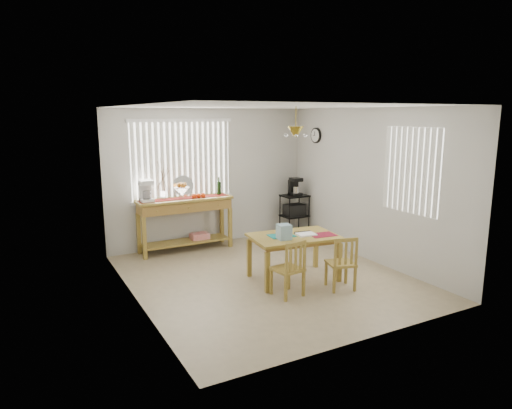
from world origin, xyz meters
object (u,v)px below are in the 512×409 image
dining_table (294,240)px  chair_right (342,263)px  sideboard (186,211)px  wire_cart (294,212)px  chair_left (289,269)px  cart_items (295,187)px

dining_table → chair_right: chair_right is taller
sideboard → wire_cart: bearing=-3.3°
wire_cart → chair_right: wire_cart is taller
wire_cart → chair_right: 2.95m
sideboard → chair_left: size_ratio=2.17×
wire_cart → dining_table: wire_cart is taller
wire_cart → chair_right: size_ratio=1.09×
chair_left → chair_right: bearing=-10.0°
wire_cart → dining_table: (-1.37, -2.09, 0.09)m
sideboard → wire_cart: (2.30, -0.13, -0.21)m
sideboard → dining_table: bearing=-67.4°
wire_cart → cart_items: bearing=90.0°
dining_table → chair_left: (-0.42, -0.54, -0.22)m
sideboard → chair_left: bearing=-79.7°
chair_left → dining_table: bearing=52.0°
chair_right → dining_table: bearing=119.0°
sideboard → wire_cart: sideboard is taller
chair_right → cart_items: bearing=70.3°
chair_left → sideboard: bearing=100.3°
wire_cart → chair_right: bearing=-109.7°
dining_table → chair_right: bearing=-61.0°
chair_right → chair_left: bearing=170.0°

